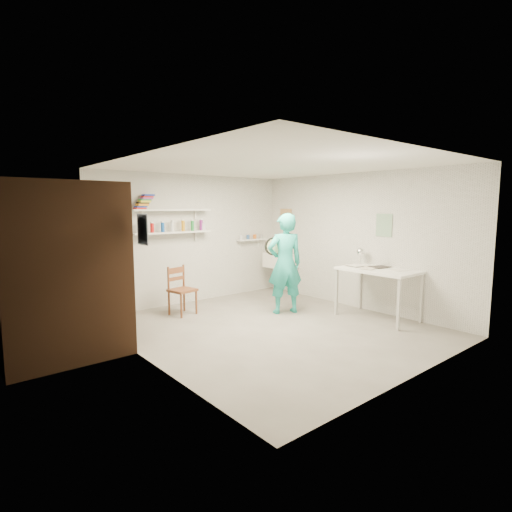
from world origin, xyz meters
TOP-DOWN VIEW (x-y plane):
  - floor at (0.00, 0.00)m, footprint 4.00×4.50m
  - ceiling at (0.00, 0.00)m, footprint 4.00×4.50m
  - wall_back at (0.00, 2.26)m, footprint 4.00×0.02m
  - wall_front at (0.00, -2.26)m, footprint 4.00×0.02m
  - wall_left at (-2.01, 0.00)m, footprint 0.02×4.50m
  - wall_right at (2.01, 0.00)m, footprint 0.02×4.50m
  - doorway_recess at (-1.99, 1.05)m, footprint 0.02×0.90m
  - corridor_box at (-2.70, 1.05)m, footprint 1.40×1.50m
  - door_lintel at (-1.97, 1.05)m, footprint 0.06×1.05m
  - door_jamb_near at (-1.97, 0.55)m, footprint 0.06×0.10m
  - door_jamb_far at (-1.97, 1.55)m, footprint 0.06×0.10m
  - shelf_lower at (-0.50, 2.13)m, footprint 1.50×0.22m
  - shelf_upper at (-0.50, 2.13)m, footprint 1.50×0.22m
  - ledge_shelf at (1.35, 2.17)m, footprint 0.70×0.14m
  - poster_left at (-1.99, 0.05)m, footprint 0.01×0.28m
  - poster_right_a at (1.99, 1.80)m, footprint 0.01×0.34m
  - poster_right_b at (1.99, -0.55)m, footprint 0.01×0.30m
  - belfast_sink at (1.75, 1.70)m, footprint 0.48×0.60m
  - man at (0.73, 0.52)m, footprint 0.73×0.61m
  - wall_clock at (0.65, 0.72)m, footprint 0.30×0.15m
  - wooden_chair at (-0.66, 1.53)m, footprint 0.45×0.44m
  - work_table at (1.64, -0.70)m, footprint 0.73×1.22m
  - desk_lamp at (1.84, -0.21)m, footprint 0.15×0.15m
  - spray_cans at (-0.50, 2.13)m, footprint 1.26×0.06m
  - book_stack at (-1.02, 2.13)m, footprint 0.34×0.14m
  - ledge_pots at (1.35, 2.17)m, footprint 0.48×0.07m
  - papers at (1.64, -0.70)m, footprint 0.30×0.22m

SIDE VIEW (x-z plane):
  - floor at x=0.00m, z-range -0.02..0.00m
  - work_table at x=1.64m, z-range 0.00..0.81m
  - wooden_chair at x=-0.66m, z-range 0.00..0.83m
  - belfast_sink at x=1.75m, z-range 0.55..0.85m
  - papers at x=1.64m, z-range 0.81..0.83m
  - man at x=0.73m, z-range 0.00..1.70m
  - doorway_recess at x=-1.99m, z-range 0.00..2.00m
  - door_jamb_near at x=-1.97m, z-range 0.00..2.00m
  - door_jamb_far at x=-1.97m, z-range 0.00..2.00m
  - desk_lamp at x=1.84m, z-range 0.96..1.11m
  - corridor_box at x=-2.70m, z-range 0.00..2.10m
  - ledge_shelf at x=1.35m, z-range 1.11..1.14m
  - wall_clock at x=0.65m, z-range 0.98..1.28m
  - ledge_pots at x=1.35m, z-range 1.14..1.22m
  - wall_back at x=0.00m, z-range 0.00..2.40m
  - wall_front at x=0.00m, z-range 0.00..2.40m
  - wall_left at x=-2.01m, z-range 0.00..2.40m
  - wall_right at x=2.01m, z-range 0.00..2.40m
  - shelf_lower at x=-0.50m, z-range 1.34..1.36m
  - spray_cans at x=-0.50m, z-range 1.36..1.53m
  - poster_right_b at x=1.99m, z-range 1.31..1.69m
  - poster_left at x=-1.99m, z-range 1.37..1.73m
  - poster_right_a at x=1.99m, z-range 1.34..1.76m
  - shelf_upper at x=-0.50m, z-range 1.74..1.76m
  - book_stack at x=-1.02m, z-range 1.77..2.02m
  - door_lintel at x=-1.97m, z-range 2.00..2.10m
  - ceiling at x=0.00m, z-range 2.40..2.42m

